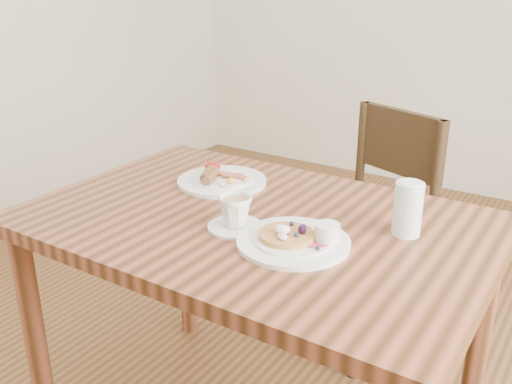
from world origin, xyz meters
TOP-DOWN VIEW (x-y plane):
  - dining_table at (0.00, 0.00)m, footprint 1.20×0.80m
  - chair_far at (0.04, 0.71)m, footprint 0.54×0.54m
  - pancake_plate at (0.17, -0.08)m, footprint 0.27×0.27m
  - breakfast_plate at (-0.23, 0.16)m, footprint 0.27×0.27m
  - teacup_saucer at (-0.00, -0.09)m, footprint 0.14×0.14m
  - water_glass at (0.36, 0.11)m, footprint 0.07×0.07m

SIDE VIEW (x-z plane):
  - chair_far at x=0.04m, z-range 0.05..0.93m
  - dining_table at x=0.00m, z-range 0.28..1.03m
  - breakfast_plate at x=-0.23m, z-range 0.74..0.78m
  - pancake_plate at x=0.17m, z-range 0.74..0.79m
  - teacup_saucer at x=0.00m, z-range 0.75..0.83m
  - water_glass at x=0.36m, z-range 0.75..0.88m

